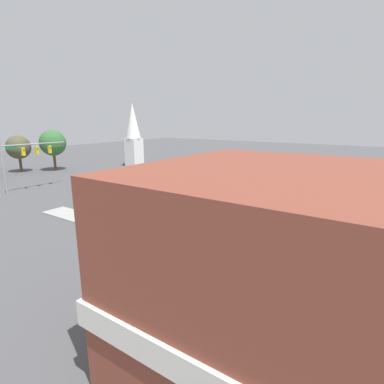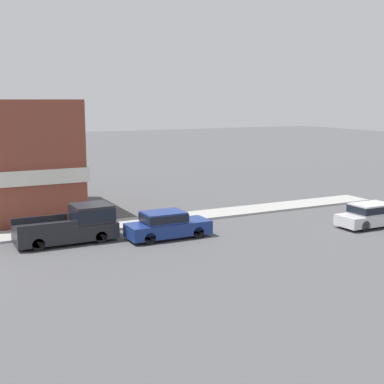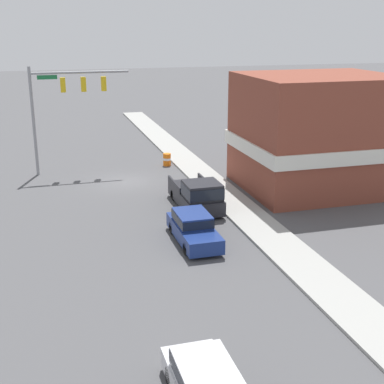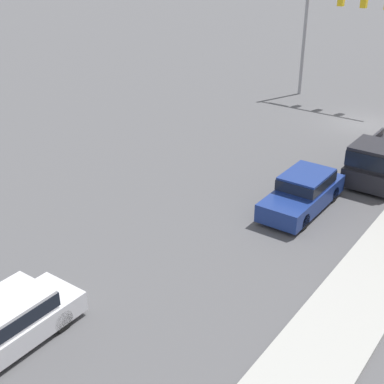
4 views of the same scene
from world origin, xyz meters
name	(u,v)px [view 4 (image 4 of 4)]	position (x,y,z in m)	size (l,w,h in m)	color
ground_plane	(364,124)	(0.00, 0.00, 0.00)	(200.00, 200.00, 0.00)	#4C4C4F
near_signal_assembly	(341,9)	(3.69, -3.72, 5.83)	(7.18, 0.49, 7.92)	gray
car_lead	(304,191)	(-1.60, 11.85, 0.79)	(1.78, 4.69, 1.53)	black
car_oncoming	(2,324)	(1.52, 24.19, 0.75)	(1.76, 4.85, 1.44)	black
pickup_truck_parked	(381,160)	(-3.23, 7.19, 0.97)	(2.14, 5.35, 1.98)	black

